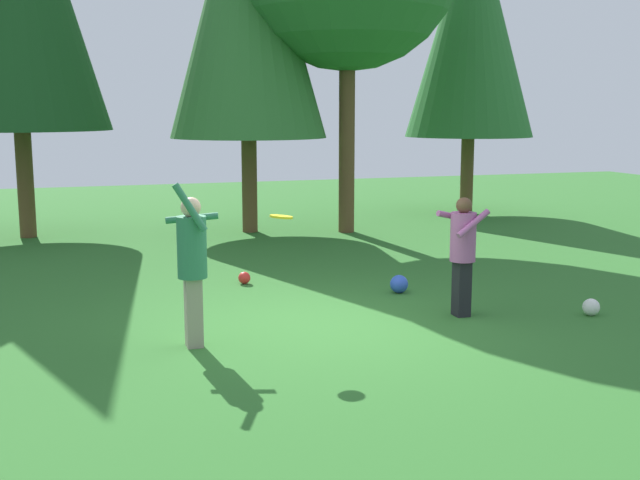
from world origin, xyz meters
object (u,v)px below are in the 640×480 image
tree_far_right (472,22)px  frisbee (281,217)px  ball_red (244,278)px  person_catcher (463,247)px  person_thrower (192,258)px  ball_white (591,307)px  ball_blue (399,284)px

tree_far_right → frisbee: bearing=-128.2°
ball_red → person_catcher: bearing=-50.3°
ball_red → person_thrower: bearing=-112.7°
person_catcher → ball_white: 1.93m
ball_red → ball_blue: size_ratio=0.71×
ball_red → tree_far_right: (7.53, 6.64, 4.84)m
ball_blue → frisbee: bearing=-140.4°
ball_blue → tree_far_right: size_ratio=0.03×
ball_red → tree_far_right: bearing=41.4°
frisbee → ball_red: bearing=85.1°
person_catcher → ball_red: 3.75m
person_catcher → tree_far_right: bearing=-129.2°
frisbee → person_catcher: bearing=10.4°
person_catcher → person_thrower: bearing=-6.1°
person_thrower → tree_far_right: tree_far_right is taller
person_catcher → frisbee: person_catcher is taller
frisbee → ball_white: size_ratio=1.36×
ball_red → ball_blue: bearing=-32.7°
ball_blue → tree_far_right: 10.78m
person_catcher → ball_white: bearing=151.9°
tree_far_right → ball_red: bearing=-138.6°
tree_far_right → ball_blue: bearing=-124.4°
person_thrower → ball_blue: (3.37, 1.75, -0.91)m
ball_white → person_catcher: bearing=162.3°
person_catcher → ball_white: person_catcher is taller
person_catcher → frisbee: (-2.62, -0.48, 0.57)m
ball_red → ball_white: bearing=-39.9°
ball_red → tree_far_right: tree_far_right is taller
person_thrower → ball_red: (1.29, 3.08, -0.96)m
ball_blue → ball_white: size_ratio=1.19×
ball_red → ball_blue: (2.08, -1.33, 0.04)m
person_thrower → frisbee: bearing=0.0°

